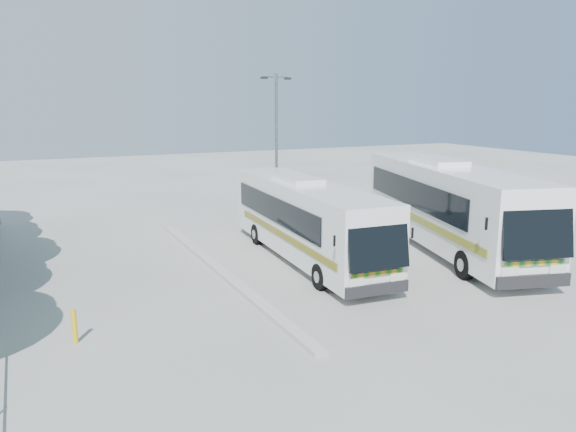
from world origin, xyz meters
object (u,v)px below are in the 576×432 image
coach_adjacent (447,204)px  bollard (75,326)px  lamppost (276,141)px  coach_main (307,218)px

coach_adjacent → bollard: coach_adjacent is taller
lamppost → bollard: (-11.38, -11.97, -3.81)m
coach_main → coach_adjacent: bearing=-5.9°
coach_main → lamppost: (2.06, 7.48, 2.57)m
coach_adjacent → bollard: bearing=-152.1°
coach_adjacent → lamppost: lamppost is taller
lamppost → coach_adjacent: bearing=-77.1°
lamppost → coach_main: bearing=-119.0°
bollard → coach_adjacent: bearing=12.4°
coach_main → coach_adjacent: size_ratio=0.86×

